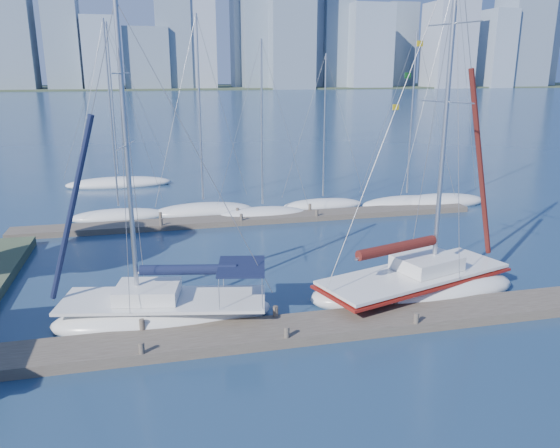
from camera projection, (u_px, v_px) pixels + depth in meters
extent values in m
plane|color=#182D4C|center=(281.00, 336.00, 20.31)|extent=(700.00, 700.00, 0.00)
cube|color=#463C33|center=(281.00, 331.00, 20.26)|extent=(26.00, 2.00, 0.40)
cube|color=#463C33|center=(255.00, 219.00, 35.70)|extent=(30.00, 1.80, 0.36)
cube|color=#38472D|center=(156.00, 88.00, 320.27)|extent=(800.00, 100.00, 1.50)
ellipsoid|color=silver|center=(165.00, 316.00, 21.38)|extent=(8.85, 4.38, 1.49)
cube|color=silver|center=(164.00, 300.00, 21.19)|extent=(8.20, 4.04, 0.12)
cube|color=silver|center=(148.00, 292.00, 21.08)|extent=(2.69, 2.23, 0.55)
cylinder|color=silver|center=(127.00, 160.00, 19.68)|extent=(0.18, 0.18, 10.84)
cylinder|color=silver|center=(189.00, 272.00, 20.91)|extent=(3.96, 0.88, 0.10)
cylinder|color=black|center=(188.00, 270.00, 20.89)|extent=(3.70, 1.11, 0.40)
cube|color=black|center=(241.00, 267.00, 20.92)|extent=(2.21, 2.66, 0.08)
ellipsoid|color=silver|center=(414.00, 290.00, 23.85)|extent=(9.92, 5.80, 1.65)
cube|color=silver|center=(415.00, 274.00, 23.64)|extent=(9.18, 5.35, 0.13)
cube|color=silver|center=(427.00, 263.00, 23.86)|extent=(3.13, 2.71, 0.61)
cylinder|color=silver|center=(446.00, 118.00, 22.39)|extent=(0.20, 0.20, 13.09)
cylinder|color=silver|center=(397.00, 250.00, 22.74)|extent=(4.29, 1.46, 0.11)
cylinder|color=#4D1310|center=(397.00, 248.00, 22.71)|extent=(4.05, 1.66, 0.44)
cube|color=maroon|center=(415.00, 278.00, 23.69)|extent=(9.41, 5.53, 0.11)
ellipsoid|color=silver|center=(119.00, 216.00, 36.29)|extent=(6.61, 4.35, 1.01)
cylinder|color=silver|center=(111.00, 116.00, 34.51)|extent=(0.11, 0.11, 11.69)
ellipsoid|color=silver|center=(204.00, 211.00, 37.54)|extent=(7.23, 4.46, 1.16)
cylinder|color=silver|center=(200.00, 110.00, 35.70)|extent=(0.13, 0.13, 11.94)
ellipsoid|color=silver|center=(263.00, 215.00, 36.70)|extent=(6.42, 3.75, 1.05)
cylinder|color=silver|center=(262.00, 125.00, 35.08)|extent=(0.11, 0.11, 10.48)
ellipsoid|color=silver|center=(323.00, 205.00, 39.35)|extent=(6.15, 2.90, 0.96)
cylinder|color=silver|center=(324.00, 127.00, 37.84)|extent=(0.10, 0.10, 9.80)
ellipsoid|color=silver|center=(406.00, 203.00, 39.78)|extent=(7.08, 4.61, 1.11)
cylinder|color=silver|center=(412.00, 115.00, 38.06)|extent=(0.12, 0.12, 11.13)
ellipsoid|color=silver|center=(438.00, 202.00, 40.06)|extent=(7.62, 4.12, 1.22)
cylinder|color=silver|center=(448.00, 87.00, 37.83)|extent=(0.13, 0.13, 14.74)
ellipsoid|color=silver|center=(119.00, 184.00, 46.71)|extent=(9.06, 3.95, 1.18)
cylinder|color=silver|center=(112.00, 100.00, 44.82)|extent=(0.13, 0.13, 12.23)
cube|color=slate|center=(8.00, 35.00, 267.37)|extent=(22.73, 17.63, 52.81)
cube|color=#8D97AA|center=(64.00, 49.00, 294.30)|extent=(13.32, 17.61, 41.62)
cube|color=gray|center=(103.00, 54.00, 276.85)|extent=(18.08, 19.81, 35.90)
cube|color=slate|center=(147.00, 59.00, 283.89)|extent=(22.81, 16.86, 31.22)
cube|color=#8D97AA|center=(194.00, 6.00, 284.97)|extent=(20.96, 14.99, 84.13)
cube|color=gray|center=(247.00, 16.00, 306.66)|extent=(16.89, 17.46, 78.60)
cube|color=slate|center=(291.00, 6.00, 285.54)|extent=(23.29, 18.95, 84.37)
cube|color=#8D97AA|center=(319.00, 35.00, 308.79)|extent=(14.05, 17.11, 57.96)
cube|color=gray|center=(368.00, 47.00, 301.75)|extent=(22.98, 18.80, 44.78)
cube|color=slate|center=(398.00, 46.00, 336.07)|extent=(18.06, 17.52, 49.08)
cube|color=#8D97AA|center=(448.00, 46.00, 311.46)|extent=(23.14, 23.94, 46.77)
cube|color=gray|center=(495.00, 49.00, 318.68)|extent=(14.65, 21.38, 43.51)
cube|color=slate|center=(525.00, 9.00, 319.79)|extent=(25.46, 23.60, 88.81)
cube|color=#8D97AA|center=(541.00, 31.00, 346.67)|extent=(17.02, 17.08, 68.64)
cube|color=slate|center=(257.00, 2.00, 292.06)|extent=(16.35, 18.00, 89.94)
cube|color=slate|center=(337.00, 1.00, 301.44)|extent=(16.57, 18.00, 93.55)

